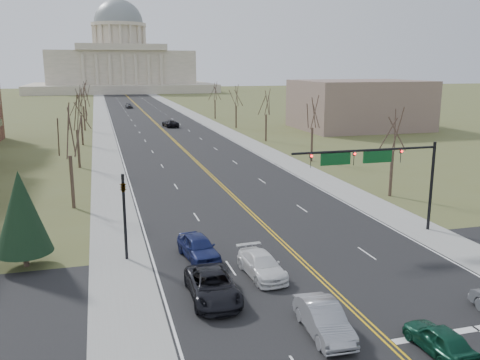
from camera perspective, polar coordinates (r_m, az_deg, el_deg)
ground at (r=27.36m, az=15.23°, el=-16.23°), size 600.00×600.00×0.00m
road at (r=131.60m, az=-10.04°, el=6.87°), size 20.00×380.00×0.01m
cross_road at (r=32.07m, az=9.68°, el=-11.45°), size 120.00×14.00×0.01m
sidewalk_left at (r=130.97m, az=-15.30°, el=6.59°), size 4.00×380.00×0.03m
sidewalk_right at (r=133.31m, az=-4.87°, el=7.10°), size 4.00×380.00×0.03m
center_line at (r=131.60m, az=-10.04°, el=6.88°), size 0.42×380.00×0.01m
edge_line_left at (r=131.01m, az=-14.33°, el=6.65°), size 0.15×380.00×0.01m
edge_line_right at (r=132.92m, az=-5.80°, el=7.06°), size 0.15×380.00×0.01m
stop_bar at (r=29.36m, az=24.98°, el=-14.89°), size 9.50×0.50×0.01m
capitol at (r=270.54m, az=-13.26°, el=12.67°), size 90.00×60.00×50.00m
signal_mast at (r=40.11m, az=15.08°, el=1.84°), size 12.12×0.44×7.20m
signal_left at (r=35.11m, az=-12.88°, el=-3.00°), size 0.32×0.36×6.00m
tree_r_0 at (r=53.02m, az=16.90°, el=5.16°), size 3.74×3.74×8.50m
tree_l_0 at (r=48.78m, az=-18.70°, el=4.88°), size 3.96×3.96×9.00m
tree_r_1 at (r=70.59m, az=8.17°, el=7.34°), size 3.74×3.74×8.50m
tree_l_1 at (r=68.64m, az=-17.93°, el=7.03°), size 3.96×3.96×9.00m
tree_r_2 at (r=89.20m, az=2.96°, el=8.56°), size 3.74×3.74×8.50m
tree_l_2 at (r=88.57m, az=-17.51°, el=8.22°), size 3.96×3.96×9.00m
tree_r_3 at (r=108.30m, az=-0.45°, el=9.31°), size 3.74×3.74×8.50m
tree_l_3 at (r=108.52m, az=-17.24°, el=8.96°), size 3.96×3.96×9.00m
tree_r_4 at (r=127.68m, az=-2.84°, el=9.82°), size 3.74×3.74×8.50m
tree_l_4 at (r=128.49m, az=-17.05°, el=9.48°), size 3.96×3.96×9.00m
conifer_l at (r=35.93m, az=-23.34°, el=-3.33°), size 3.64×3.64×6.50m
bldg_right_mass at (r=110.17m, az=13.21°, el=8.23°), size 25.00×20.00×10.00m
car_nb_inner_lead at (r=26.27m, az=21.49°, el=-16.29°), size 1.76×4.02×1.35m
car_sb_inner_lead at (r=26.32m, az=9.38°, el=-15.18°), size 1.88×4.84×1.57m
car_sb_outer_lead at (r=29.52m, az=-3.08°, el=-11.79°), size 2.70×5.70×1.57m
car_sb_inner_second at (r=32.55m, az=2.45°, el=-9.51°), size 2.38×5.08×1.43m
car_sb_outer_second at (r=35.29m, az=-4.70°, el=-7.52°), size 2.61×5.14×1.68m
car_far_nb at (r=111.52m, az=-7.83°, el=6.33°), size 3.31×5.93×1.57m
car_far_sb at (r=163.44m, az=-12.37°, el=8.17°), size 2.27×4.92×1.63m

